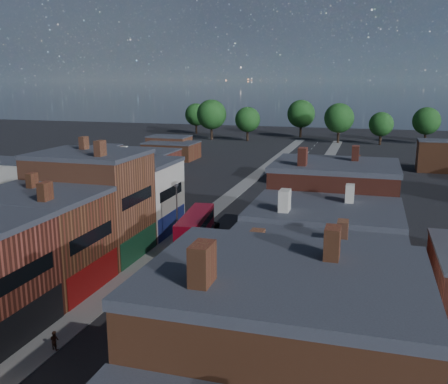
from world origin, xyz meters
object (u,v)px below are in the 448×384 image
Objects in this scene: bus_1 at (207,280)px; ped_1 at (54,340)px; bus_0 at (195,232)px; car_2 at (209,226)px; car_3 at (255,215)px; bus_2 at (290,169)px; ped_3 at (238,280)px.

ped_1 is at bearing -125.03° from bus_1.
car_2 is at bearing 91.11° from bus_0.
car_3 is at bearing -88.42° from ped_1.
bus_2 reaches higher than ped_1.
bus_0 reaches higher than ped_3.
bus_1 is 7.31× the size of ped_1.
car_2 is 33.86m from ped_1.
ped_1 is at bearing 143.35° from ped_3.
car_3 reaches higher than car_2.
car_2 is 20.42m from ped_3.
bus_1 is at bearing -118.48° from ped_1.
ped_1 is (-8.80, -10.84, -1.68)m from bus_1.
bus_1 is 30.33m from car_3.
ped_1 is 18.81m from ped_3.
bus_0 is at bearing -85.84° from ped_1.
bus_0 is at bearing -107.37° from car_3.
ped_3 is (9.10, -18.28, 0.37)m from car_2.
bus_2 reaches higher than car_3.
ped_3 reaches higher than car_3.
bus_0 is 16.91m from car_3.
ped_3 is (3.80, -55.83, -1.68)m from bus_2.
bus_1 is 0.99× the size of bus_2.
ped_3 is at bearing 73.08° from bus_1.
bus_0 reaches higher than car_2.
ped_3 is at bearing -91.08° from bus_2.
ped_1 is at bearing -100.41° from bus_2.
bus_0 is 24.86m from ped_1.
ped_3 is at bearing -56.11° from bus_0.
ped_1 is at bearing -103.56° from car_3.
bus_0 is 2.93× the size of car_2.
car_2 is 2.47× the size of ped_3.
ped_1 is 0.97× the size of ped_3.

